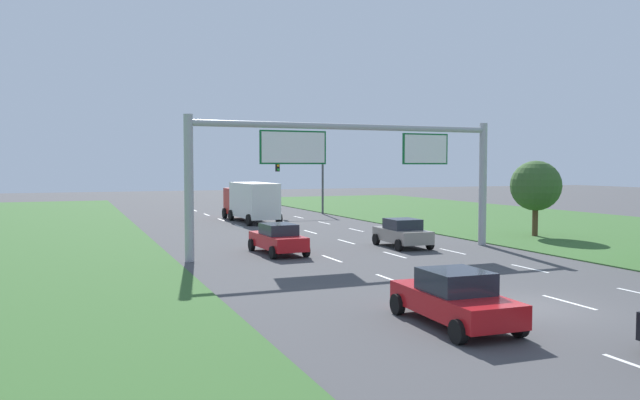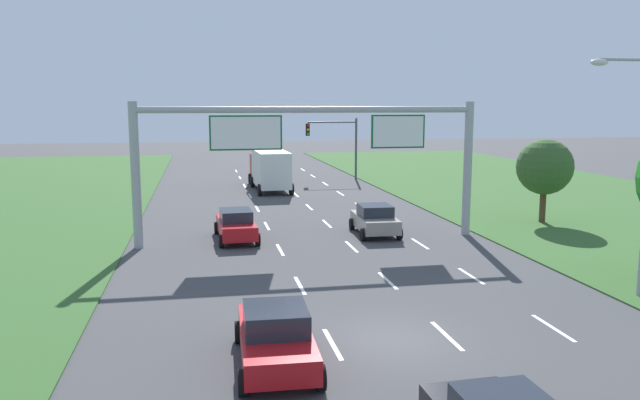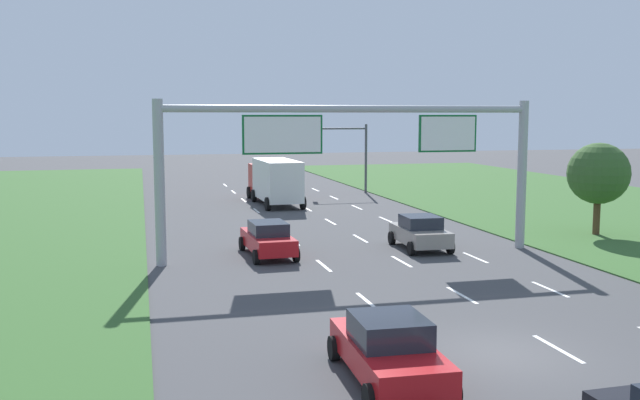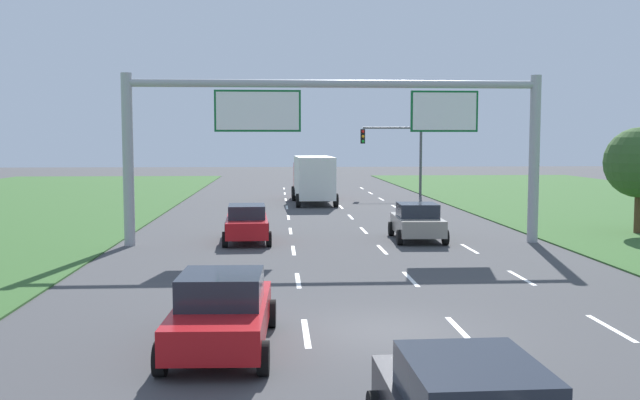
# 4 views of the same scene
# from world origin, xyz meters

# --- Properties ---
(ground_plane) EXTENTS (200.00, 200.00, 0.00)m
(ground_plane) POSITION_xyz_m (0.00, 0.00, 0.00)
(ground_plane) COLOR #424244
(lane_dashes_inner_left) EXTENTS (0.14, 68.40, 0.01)m
(lane_dashes_inner_left) POSITION_xyz_m (-1.75, 15.00, 0.00)
(lane_dashes_inner_left) COLOR white
(lane_dashes_inner_left) RESTS_ON ground_plane
(lane_dashes_inner_right) EXTENTS (0.14, 68.40, 0.01)m
(lane_dashes_inner_right) POSITION_xyz_m (1.75, 15.00, 0.00)
(lane_dashes_inner_right) COLOR white
(lane_dashes_inner_right) RESTS_ON ground_plane
(lane_dashes_slip) EXTENTS (0.14, 68.40, 0.01)m
(lane_dashes_slip) POSITION_xyz_m (5.25, 15.00, 0.00)
(lane_dashes_slip) COLOR white
(lane_dashes_slip) RESTS_ON ground_plane
(car_near_red) EXTENTS (2.14, 4.52, 1.57)m
(car_near_red) POSITION_xyz_m (-3.67, 14.63, 0.80)
(car_near_red) COLOR red
(car_near_red) RESTS_ON ground_plane
(car_lead_silver) EXTENTS (2.23, 4.54, 1.60)m
(car_lead_silver) POSITION_xyz_m (-3.53, -1.11, 0.79)
(car_lead_silver) COLOR red
(car_lead_silver) RESTS_ON ground_plane
(car_mid_lane) EXTENTS (2.24, 4.05, 1.60)m
(car_mid_lane) POSITION_xyz_m (3.64, 14.56, 0.81)
(car_mid_lane) COLOR gray
(car_mid_lane) RESTS_ON ground_plane
(box_truck) EXTENTS (2.87, 8.60, 3.21)m
(box_truck) POSITION_xyz_m (0.09, 33.25, 1.74)
(box_truck) COLOR #B21E19
(box_truck) RESTS_ON ground_plane
(sign_gantry) EXTENTS (17.24, 0.44, 7.00)m
(sign_gantry) POSITION_xyz_m (0.06, 13.69, 4.89)
(sign_gantry) COLOR #9EA0A5
(sign_gantry) RESTS_ON ground_plane
(traffic_light_mast) EXTENTS (4.76, 0.49, 5.60)m
(traffic_light_mast) POSITION_xyz_m (6.76, 38.74, 3.87)
(traffic_light_mast) COLOR #47494F
(traffic_light_mast) RESTS_ON ground_plane
(roadside_tree_mid) EXTENTS (3.22, 3.22, 4.90)m
(roadside_tree_mid) POSITION_xyz_m (14.14, 15.89, 3.28)
(roadside_tree_mid) COLOR #513823
(roadside_tree_mid) RESTS_ON ground_plane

